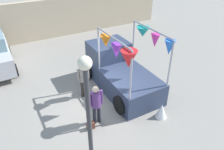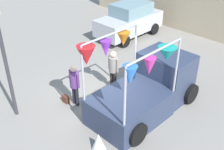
{
  "view_description": "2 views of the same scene",
  "coord_description": "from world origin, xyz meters",
  "px_view_note": "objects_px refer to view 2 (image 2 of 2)",
  "views": [
    {
      "loc": [
        -3.01,
        -6.52,
        5.85
      ],
      "look_at": [
        0.68,
        0.12,
        1.15
      ],
      "focal_mm": 35.0,
      "sensor_mm": 36.0,
      "label": 1
    },
    {
      "loc": [
        6.37,
        -5.97,
        6.29
      ],
      "look_at": [
        0.53,
        -0.1,
        1.36
      ],
      "focal_mm": 45.0,
      "sensor_mm": 36.0,
      "label": 2
    }
  ],
  "objects_px": {
    "vendor_truck": "(148,87)",
    "street_lamp": "(3,50)",
    "parked_car": "(130,20)",
    "handbag": "(66,99)",
    "folded_kite_bundle_white": "(99,142)",
    "person_customer": "(74,82)",
    "person_vendor": "(113,67)"
  },
  "relations": [
    {
      "from": "vendor_truck",
      "to": "parked_car",
      "type": "height_order",
      "value": "vendor_truck"
    },
    {
      "from": "vendor_truck",
      "to": "folded_kite_bundle_white",
      "type": "relative_size",
      "value": 6.97
    },
    {
      "from": "person_customer",
      "to": "street_lamp",
      "type": "relative_size",
      "value": 0.42
    },
    {
      "from": "parked_car",
      "to": "folded_kite_bundle_white",
      "type": "height_order",
      "value": "parked_car"
    },
    {
      "from": "person_vendor",
      "to": "folded_kite_bundle_white",
      "type": "relative_size",
      "value": 2.76
    },
    {
      "from": "person_customer",
      "to": "handbag",
      "type": "height_order",
      "value": "person_customer"
    },
    {
      "from": "folded_kite_bundle_white",
      "to": "vendor_truck",
      "type": "bearing_deg",
      "value": 96.47
    },
    {
      "from": "vendor_truck",
      "to": "street_lamp",
      "type": "relative_size",
      "value": 1.09
    },
    {
      "from": "person_vendor",
      "to": "person_customer",
      "type": "bearing_deg",
      "value": -97.9
    },
    {
      "from": "person_vendor",
      "to": "street_lamp",
      "type": "relative_size",
      "value": 0.43
    },
    {
      "from": "parked_car",
      "to": "folded_kite_bundle_white",
      "type": "distance_m",
      "value": 8.94
    },
    {
      "from": "parked_car",
      "to": "handbag",
      "type": "relative_size",
      "value": 14.29
    },
    {
      "from": "vendor_truck",
      "to": "handbag",
      "type": "bearing_deg",
      "value": -140.08
    },
    {
      "from": "parked_car",
      "to": "person_vendor",
      "type": "relative_size",
      "value": 2.42
    },
    {
      "from": "person_customer",
      "to": "person_vendor",
      "type": "xyz_separation_m",
      "value": [
        0.24,
        1.73,
        0.03
      ]
    },
    {
      "from": "parked_car",
      "to": "person_customer",
      "type": "xyz_separation_m",
      "value": [
        2.96,
        -6.26,
        0.03
      ]
    },
    {
      "from": "handbag",
      "to": "street_lamp",
      "type": "distance_m",
      "value": 2.98
    },
    {
      "from": "street_lamp",
      "to": "person_customer",
      "type": "bearing_deg",
      "value": 60.98
    },
    {
      "from": "vendor_truck",
      "to": "person_customer",
      "type": "bearing_deg",
      "value": -138.53
    },
    {
      "from": "street_lamp",
      "to": "folded_kite_bundle_white",
      "type": "distance_m",
      "value": 4.09
    },
    {
      "from": "person_vendor",
      "to": "handbag",
      "type": "relative_size",
      "value": 5.92
    },
    {
      "from": "person_vendor",
      "to": "folded_kite_bundle_white",
      "type": "xyz_separation_m",
      "value": [
        2.04,
        -2.68,
        -0.7
      ]
    },
    {
      "from": "person_vendor",
      "to": "handbag",
      "type": "distance_m",
      "value": 2.19
    },
    {
      "from": "street_lamp",
      "to": "folded_kite_bundle_white",
      "type": "height_order",
      "value": "street_lamp"
    },
    {
      "from": "vendor_truck",
      "to": "person_customer",
      "type": "height_order",
      "value": "vendor_truck"
    },
    {
      "from": "vendor_truck",
      "to": "person_vendor",
      "type": "xyz_separation_m",
      "value": [
        -1.73,
        -0.02,
        0.13
      ]
    },
    {
      "from": "handbag",
      "to": "street_lamp",
      "type": "height_order",
      "value": "street_lamp"
    },
    {
      "from": "person_customer",
      "to": "street_lamp",
      "type": "distance_m",
      "value": 2.63
    },
    {
      "from": "vendor_truck",
      "to": "street_lamp",
      "type": "distance_m",
      "value": 4.98
    },
    {
      "from": "handbag",
      "to": "street_lamp",
      "type": "xyz_separation_m",
      "value": [
        -0.68,
        -1.66,
        2.38
      ]
    },
    {
      "from": "person_customer",
      "to": "folded_kite_bundle_white",
      "type": "distance_m",
      "value": 2.56
    },
    {
      "from": "vendor_truck",
      "to": "street_lamp",
      "type": "height_order",
      "value": "street_lamp"
    }
  ]
}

